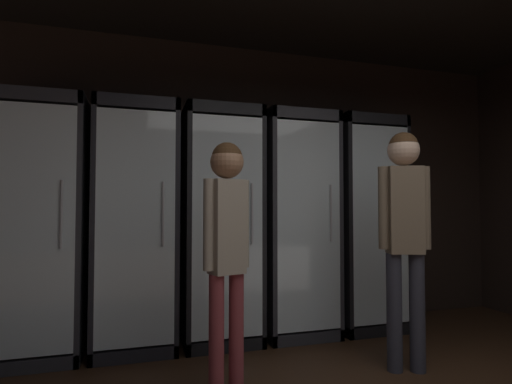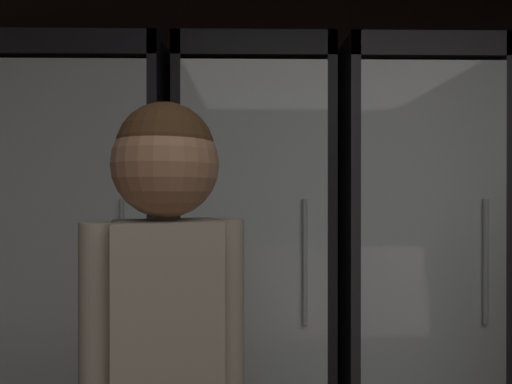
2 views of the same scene
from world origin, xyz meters
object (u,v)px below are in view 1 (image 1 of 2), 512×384
(cooler_center, at_px, (219,227))
(shopper_far, at_px, (404,220))
(cooler_left, at_px, (136,228))
(cooler_far_right, at_px, (360,225))
(cooler_far_left, at_px, (42,230))
(cooler_right, at_px, (294,226))
(shopper_near, at_px, (227,234))

(cooler_center, height_order, shopper_far, cooler_center)
(cooler_left, bearing_deg, cooler_far_right, 0.02)
(cooler_far_left, xyz_separation_m, cooler_right, (2.17, 0.00, -0.00))
(cooler_left, distance_m, cooler_far_right, 2.17)
(cooler_right, height_order, cooler_far_right, same)
(cooler_left, relative_size, cooler_right, 1.00)
(cooler_left, height_order, cooler_right, same)
(shopper_near, bearing_deg, cooler_far_left, 137.80)
(cooler_center, distance_m, shopper_near, 1.16)
(shopper_near, relative_size, shopper_far, 0.91)
(cooler_center, xyz_separation_m, cooler_far_right, (1.45, 0.00, 0.01))
(cooler_left, height_order, shopper_far, cooler_left)
(cooler_far_left, distance_m, shopper_near, 1.71)
(shopper_near, distance_m, shopper_far, 1.35)
(cooler_left, bearing_deg, shopper_far, -29.69)
(cooler_center, relative_size, shopper_near, 1.30)
(cooler_right, bearing_deg, shopper_far, -67.72)
(cooler_far_right, height_order, shopper_near, cooler_far_right)
(cooler_far_left, relative_size, cooler_left, 1.00)
(cooler_center, bearing_deg, shopper_near, -99.02)
(cooler_far_left, xyz_separation_m, cooler_far_right, (2.90, 0.00, 0.00))
(cooler_center, height_order, shopper_near, cooler_center)
(cooler_far_right, height_order, shopper_far, cooler_far_right)
(cooler_left, bearing_deg, cooler_center, -0.16)
(cooler_far_right, bearing_deg, cooler_left, -179.98)
(cooler_center, bearing_deg, cooler_far_right, 0.10)
(cooler_left, relative_size, shopper_near, 1.30)
(cooler_far_left, distance_m, cooler_far_right, 2.90)
(cooler_right, bearing_deg, shopper_near, -128.30)
(cooler_far_left, bearing_deg, cooler_right, 0.00)
(cooler_far_right, bearing_deg, shopper_near, -144.84)
(cooler_far_left, relative_size, cooler_far_right, 1.00)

